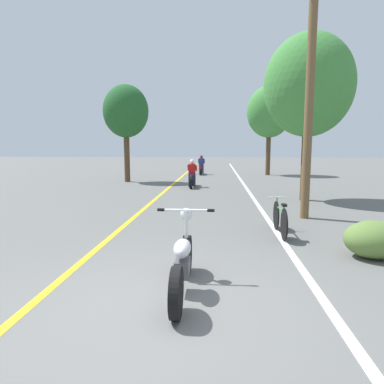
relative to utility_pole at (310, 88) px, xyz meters
name	(u,v)px	position (x,y,z in m)	size (l,w,h in m)	color
ground_plane	(162,304)	(-3.22, -5.68, -3.65)	(120.00, 120.00, 0.00)	#60605E
lane_stripe_center	(168,188)	(-4.92, 6.68, -3.65)	(0.14, 48.00, 0.01)	yellow
lane_stripe_edge	(247,189)	(-1.08, 6.68, -3.65)	(0.14, 48.00, 0.01)	white
utility_pole	(310,88)	(0.00, 0.00, 0.00)	(1.10, 0.24, 7.13)	brown
roadside_tree_right_near	(309,86)	(0.80, 3.34, 0.60)	(3.27, 2.94, 6.16)	#513A23
roadside_tree_right_far	(269,112)	(1.09, 15.00, 0.78)	(3.15, 2.83, 6.27)	#513A23
roadside_tree_left	(126,112)	(-7.74, 9.59, 0.33)	(2.58, 2.32, 5.51)	#513A23
roadside_bush	(375,240)	(0.39, -3.55, -3.30)	(1.10, 0.88, 0.70)	#5B7A38
motorcycle_foreground	(183,262)	(-2.99, -5.27, -3.22)	(0.88, 2.08, 1.11)	black
motorcycle_rider_lead	(192,177)	(-3.79, 7.24, -3.13)	(0.50, 2.04, 1.40)	black
motorcycle_rider_far	(201,167)	(-3.69, 15.00, -3.13)	(0.50, 1.95, 1.41)	black
bicycle_parked	(280,219)	(-1.05, -1.95, -3.28)	(0.44, 1.73, 0.82)	black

